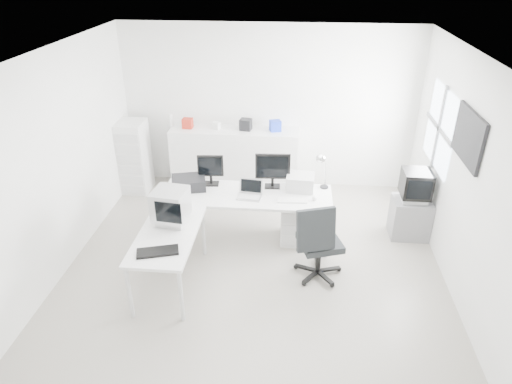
# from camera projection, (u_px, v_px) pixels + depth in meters

# --- Properties ---
(floor) EXTENTS (5.00, 5.00, 0.01)m
(floor) POSITION_uv_depth(u_px,v_px,m) (255.00, 263.00, 6.26)
(floor) COLOR beige
(floor) RESTS_ON ground
(ceiling) EXTENTS (5.00, 5.00, 0.01)m
(ceiling) POSITION_uv_depth(u_px,v_px,m) (254.00, 54.00, 4.94)
(ceiling) COLOR white
(ceiling) RESTS_ON back_wall
(back_wall) EXTENTS (5.00, 0.02, 2.80)m
(back_wall) POSITION_uv_depth(u_px,v_px,m) (269.00, 108.00, 7.79)
(back_wall) COLOR silver
(back_wall) RESTS_ON floor
(left_wall) EXTENTS (0.02, 5.00, 2.80)m
(left_wall) POSITION_uv_depth(u_px,v_px,m) (59.00, 163.00, 5.81)
(left_wall) COLOR silver
(left_wall) RESTS_ON floor
(right_wall) EXTENTS (0.02, 5.00, 2.80)m
(right_wall) POSITION_uv_depth(u_px,v_px,m) (465.00, 179.00, 5.39)
(right_wall) COLOR silver
(right_wall) RESTS_ON floor
(window) EXTENTS (0.02, 1.20, 1.10)m
(window) POSITION_uv_depth(u_px,v_px,m) (440.00, 128.00, 6.35)
(window) COLOR white
(window) RESTS_ON right_wall
(wall_picture) EXTENTS (0.04, 0.90, 0.60)m
(wall_picture) POSITION_uv_depth(u_px,v_px,m) (469.00, 137.00, 5.25)
(wall_picture) COLOR black
(wall_picture) RESTS_ON right_wall
(main_desk) EXTENTS (2.40, 0.80, 0.75)m
(main_desk) POSITION_uv_depth(u_px,v_px,m) (247.00, 217.00, 6.62)
(main_desk) COLOR silver
(main_desk) RESTS_ON floor
(side_desk) EXTENTS (0.70, 1.40, 0.75)m
(side_desk) POSITION_uv_depth(u_px,v_px,m) (170.00, 259.00, 5.72)
(side_desk) COLOR silver
(side_desk) RESTS_ON floor
(drawer_pedestal) EXTENTS (0.40, 0.50, 0.60)m
(drawer_pedestal) POSITION_uv_depth(u_px,v_px,m) (295.00, 222.00, 6.64)
(drawer_pedestal) COLOR silver
(drawer_pedestal) RESTS_ON floor
(inkjet_printer) EXTENTS (0.55, 0.48, 0.17)m
(inkjet_printer) POSITION_uv_depth(u_px,v_px,m) (189.00, 183.00, 6.56)
(inkjet_printer) COLOR black
(inkjet_printer) RESTS_ON main_desk
(lcd_monitor_small) EXTENTS (0.39, 0.24, 0.47)m
(lcd_monitor_small) POSITION_uv_depth(u_px,v_px,m) (211.00, 170.00, 6.60)
(lcd_monitor_small) COLOR black
(lcd_monitor_small) RESTS_ON main_desk
(lcd_monitor_large) EXTENTS (0.51, 0.23, 0.52)m
(lcd_monitor_large) POSITION_uv_depth(u_px,v_px,m) (273.00, 171.00, 6.51)
(lcd_monitor_large) COLOR black
(lcd_monitor_large) RESTS_ON main_desk
(laptop) EXTENTS (0.39, 0.40, 0.23)m
(laptop) POSITION_uv_depth(u_px,v_px,m) (249.00, 190.00, 6.30)
(laptop) COLOR #B7B7BA
(laptop) RESTS_ON main_desk
(white_keyboard) EXTENTS (0.42, 0.15, 0.02)m
(white_keyboard) POSITION_uv_depth(u_px,v_px,m) (292.00, 201.00, 6.25)
(white_keyboard) COLOR silver
(white_keyboard) RESTS_ON main_desk
(white_mouse) EXTENTS (0.07, 0.07, 0.07)m
(white_mouse) POSITION_uv_depth(u_px,v_px,m) (314.00, 198.00, 6.26)
(white_mouse) COLOR silver
(white_mouse) RESTS_ON main_desk
(laser_printer) EXTENTS (0.41, 0.36, 0.22)m
(laser_printer) POSITION_uv_depth(u_px,v_px,m) (300.00, 182.00, 6.52)
(laser_printer) COLOR #BBBBBB
(laser_printer) RESTS_ON main_desk
(desk_lamp) EXTENTS (0.18, 0.18, 0.43)m
(desk_lamp) POSITION_uv_depth(u_px,v_px,m) (325.00, 174.00, 6.51)
(desk_lamp) COLOR silver
(desk_lamp) RESTS_ON main_desk
(crt_monitor) EXTENTS (0.40, 0.40, 0.41)m
(crt_monitor) POSITION_uv_depth(u_px,v_px,m) (171.00, 209.00, 5.67)
(crt_monitor) COLOR #B7B7BA
(crt_monitor) RESTS_ON side_desk
(black_keyboard) EXTENTS (0.51, 0.32, 0.03)m
(black_keyboard) POSITION_uv_depth(u_px,v_px,m) (158.00, 252.00, 5.19)
(black_keyboard) COLOR black
(black_keyboard) RESTS_ON side_desk
(office_chair) EXTENTS (0.82, 0.82, 1.12)m
(office_chair) POSITION_uv_depth(u_px,v_px,m) (320.00, 239.00, 5.78)
(office_chair) COLOR #272A2C
(office_chair) RESTS_ON floor
(tv_cabinet) EXTENTS (0.55, 0.45, 0.60)m
(tv_cabinet) POSITION_uv_depth(u_px,v_px,m) (410.00, 218.00, 6.74)
(tv_cabinet) COLOR slate
(tv_cabinet) RESTS_ON floor
(crt_tv) EXTENTS (0.50, 0.48, 0.45)m
(crt_tv) POSITION_uv_depth(u_px,v_px,m) (416.00, 186.00, 6.49)
(crt_tv) COLOR black
(crt_tv) RESTS_ON tv_cabinet
(sideboard) EXTENTS (2.19, 0.55, 1.10)m
(sideboard) POSITION_uv_depth(u_px,v_px,m) (235.00, 159.00, 8.01)
(sideboard) COLOR silver
(sideboard) RESTS_ON floor
(clutter_box_a) EXTENTS (0.17, 0.16, 0.17)m
(clutter_box_a) POSITION_uv_depth(u_px,v_px,m) (188.00, 123.00, 7.78)
(clutter_box_a) COLOR #AD2618
(clutter_box_a) RESTS_ON sideboard
(clutter_box_b) EXTENTS (0.15, 0.14, 0.12)m
(clutter_box_b) POSITION_uv_depth(u_px,v_px,m) (217.00, 126.00, 7.75)
(clutter_box_b) COLOR silver
(clutter_box_b) RESTS_ON sideboard
(clutter_box_c) EXTENTS (0.21, 0.20, 0.19)m
(clutter_box_c) POSITION_uv_depth(u_px,v_px,m) (246.00, 125.00, 7.69)
(clutter_box_c) COLOR black
(clutter_box_c) RESTS_ON sideboard
(clutter_box_d) EXTENTS (0.22, 0.20, 0.18)m
(clutter_box_d) POSITION_uv_depth(u_px,v_px,m) (275.00, 126.00, 7.66)
(clutter_box_d) COLOR #1C39C4
(clutter_box_d) RESTS_ON sideboard
(clutter_bottle) EXTENTS (0.07, 0.07, 0.22)m
(clutter_bottle) POSITION_uv_depth(u_px,v_px,m) (171.00, 120.00, 7.83)
(clutter_bottle) COLOR silver
(clutter_bottle) RESTS_ON sideboard
(filing_cabinet) EXTENTS (0.44, 0.53, 1.26)m
(filing_cabinet) POSITION_uv_depth(u_px,v_px,m) (135.00, 157.00, 7.89)
(filing_cabinet) COLOR silver
(filing_cabinet) RESTS_ON floor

